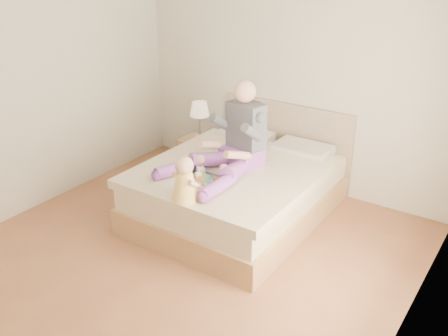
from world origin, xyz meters
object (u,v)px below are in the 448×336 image
Objects in this scene: nightstand at (197,157)px; baby at (186,182)px; tray at (205,179)px; adult at (233,144)px; bed at (241,186)px.

baby is (1.04, -1.51, 0.54)m from nightstand.
tray is at bearing -45.05° from nightstand.
tray is (-0.04, -0.42, -0.24)m from adult.
baby is at bearing -78.27° from adult.
nightstand is at bearing 154.79° from adult.
baby reaches higher than nightstand.
adult is at bearing -86.28° from bed.
bed is 5.22× the size of baby.
adult is 0.80m from baby.
baby is at bearing -87.95° from bed.
nightstand is at bearing 135.62° from baby.
tray is (0.97, -1.14, 0.40)m from nightstand.
adult is 0.49m from tray.
nightstand is at bearing 127.61° from tray.
adult is 2.66× the size of tray.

